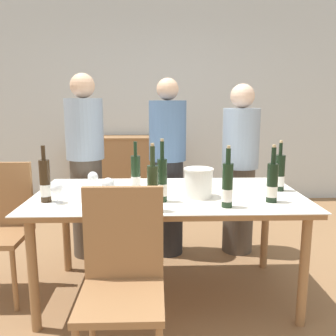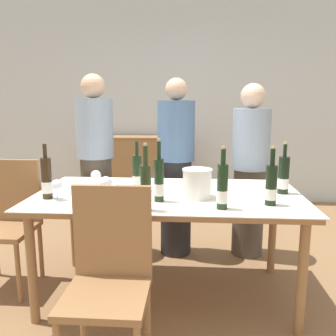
{
  "view_description": "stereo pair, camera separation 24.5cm",
  "coord_description": "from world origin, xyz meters",
  "px_view_note": "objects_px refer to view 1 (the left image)",
  "views": [
    {
      "loc": [
        -0.08,
        -2.41,
        1.39
      ],
      "look_at": [
        0.0,
        0.0,
        0.94
      ],
      "focal_mm": 38.0,
      "sensor_mm": 36.0,
      "label": 1
    },
    {
      "loc": [
        0.17,
        -2.4,
        1.39
      ],
      "look_at": [
        0.0,
        0.0,
        0.94
      ],
      "focal_mm": 38.0,
      "sensor_mm": 36.0,
      "label": 2
    }
  ],
  "objects_px": {
    "wine_bottle_0": "(272,183)",
    "ice_bucket": "(198,182)",
    "wine_bottle_2": "(279,174)",
    "wine_bottle_5": "(153,189)",
    "chair_left_end": "(0,220)",
    "dining_table": "(168,203)",
    "wine_glass_1": "(120,191)",
    "wine_bottle_3": "(227,186)",
    "wine_bottle_1": "(162,181)",
    "wine_bottle_6": "(136,174)",
    "wine_bottle_4": "(45,182)",
    "wine_glass_2": "(93,178)",
    "sideboard_cabinet": "(123,171)",
    "wine_glass_0": "(108,185)",
    "person_host": "(86,167)",
    "person_guest_left": "(168,169)",
    "chair_near_front": "(123,272)",
    "wine_glass_3": "(57,189)",
    "person_guest_right": "(240,170)"
  },
  "relations": [
    {
      "from": "wine_bottle_6",
      "to": "wine_bottle_2",
      "type": "bearing_deg",
      "value": -1.32
    },
    {
      "from": "wine_bottle_0",
      "to": "ice_bucket",
      "type": "bearing_deg",
      "value": 162.9
    },
    {
      "from": "wine_bottle_1",
      "to": "person_guest_left",
      "type": "distance_m",
      "value": 0.95
    },
    {
      "from": "wine_bottle_0",
      "to": "wine_bottle_6",
      "type": "distance_m",
      "value": 0.94
    },
    {
      "from": "dining_table",
      "to": "wine_bottle_1",
      "type": "xyz_separation_m",
      "value": [
        -0.04,
        -0.2,
        0.2
      ]
    },
    {
      "from": "wine_bottle_3",
      "to": "chair_near_front",
      "type": "distance_m",
      "value": 0.79
    },
    {
      "from": "dining_table",
      "to": "wine_bottle_6",
      "type": "height_order",
      "value": "wine_bottle_6"
    },
    {
      "from": "wine_bottle_3",
      "to": "wine_glass_2",
      "type": "xyz_separation_m",
      "value": [
        -0.88,
        0.43,
        -0.04
      ]
    },
    {
      "from": "dining_table",
      "to": "wine_glass_0",
      "type": "xyz_separation_m",
      "value": [
        -0.38,
        -0.22,
        0.18
      ]
    },
    {
      "from": "wine_bottle_6",
      "to": "wine_glass_2",
      "type": "height_order",
      "value": "wine_bottle_6"
    },
    {
      "from": "wine_bottle_5",
      "to": "chair_near_front",
      "type": "xyz_separation_m",
      "value": [
        -0.15,
        -0.31,
        -0.36
      ]
    },
    {
      "from": "wine_bottle_1",
      "to": "wine_glass_2",
      "type": "height_order",
      "value": "wine_bottle_1"
    },
    {
      "from": "sideboard_cabinet",
      "to": "chair_near_front",
      "type": "height_order",
      "value": "chair_near_front"
    },
    {
      "from": "ice_bucket",
      "to": "wine_bottle_2",
      "type": "bearing_deg",
      "value": 14.31
    },
    {
      "from": "wine_bottle_3",
      "to": "wine_glass_0",
      "type": "bearing_deg",
      "value": 170.68
    },
    {
      "from": "wine_bottle_0",
      "to": "chair_left_end",
      "type": "relative_size",
      "value": 0.38
    },
    {
      "from": "dining_table",
      "to": "wine_glass_1",
      "type": "xyz_separation_m",
      "value": [
        -0.3,
        -0.33,
        0.17
      ]
    },
    {
      "from": "sideboard_cabinet",
      "to": "wine_bottle_2",
      "type": "distance_m",
      "value": 2.67
    },
    {
      "from": "wine_glass_0",
      "to": "person_guest_left",
      "type": "bearing_deg",
      "value": 67.19
    },
    {
      "from": "wine_bottle_1",
      "to": "chair_left_end",
      "type": "relative_size",
      "value": 0.42
    },
    {
      "from": "sideboard_cabinet",
      "to": "wine_bottle_4",
      "type": "relative_size",
      "value": 3.55
    },
    {
      "from": "wine_bottle_5",
      "to": "wine_glass_1",
      "type": "distance_m",
      "value": 0.21
    },
    {
      "from": "ice_bucket",
      "to": "wine_bottle_3",
      "type": "height_order",
      "value": "wine_bottle_3"
    },
    {
      "from": "wine_bottle_2",
      "to": "wine_bottle_4",
      "type": "bearing_deg",
      "value": -171.33
    },
    {
      "from": "wine_bottle_2",
      "to": "wine_bottle_5",
      "type": "distance_m",
      "value": 1.01
    },
    {
      "from": "wine_bottle_1",
      "to": "person_guest_left",
      "type": "height_order",
      "value": "person_guest_left"
    },
    {
      "from": "wine_glass_2",
      "to": "person_guest_right",
      "type": "distance_m",
      "value": 1.39
    },
    {
      "from": "sideboard_cabinet",
      "to": "wine_bottle_0",
      "type": "distance_m",
      "value": 2.86
    },
    {
      "from": "wine_bottle_2",
      "to": "person_host",
      "type": "xyz_separation_m",
      "value": [
        -1.51,
        0.67,
        -0.07
      ]
    },
    {
      "from": "wine_bottle_1",
      "to": "wine_bottle_5",
      "type": "distance_m",
      "value": 0.21
    },
    {
      "from": "wine_bottle_0",
      "to": "wine_glass_1",
      "type": "distance_m",
      "value": 0.96
    },
    {
      "from": "ice_bucket",
      "to": "wine_bottle_6",
      "type": "height_order",
      "value": "wine_bottle_6"
    },
    {
      "from": "wine_bottle_3",
      "to": "wine_glass_0",
      "type": "xyz_separation_m",
      "value": [
        -0.73,
        0.12,
        -0.02
      ]
    },
    {
      "from": "wine_bottle_0",
      "to": "wine_bottle_1",
      "type": "relative_size",
      "value": 0.91
    },
    {
      "from": "ice_bucket",
      "to": "wine_glass_2",
      "type": "relative_size",
      "value": 1.43
    },
    {
      "from": "wine_glass_3",
      "to": "chair_near_front",
      "type": "bearing_deg",
      "value": -47.6
    },
    {
      "from": "chair_left_end",
      "to": "wine_bottle_5",
      "type": "bearing_deg",
      "value": -23.87
    },
    {
      "from": "wine_glass_2",
      "to": "wine_bottle_5",
      "type": "bearing_deg",
      "value": -48.82
    },
    {
      "from": "wine_bottle_4",
      "to": "person_host",
      "type": "distance_m",
      "value": 0.92
    },
    {
      "from": "wine_bottle_1",
      "to": "chair_near_front",
      "type": "bearing_deg",
      "value": -112.34
    },
    {
      "from": "wine_bottle_5",
      "to": "chair_left_end",
      "type": "relative_size",
      "value": 0.42
    },
    {
      "from": "sideboard_cabinet",
      "to": "wine_glass_1",
      "type": "height_order",
      "value": "sideboard_cabinet"
    },
    {
      "from": "ice_bucket",
      "to": "person_host",
      "type": "distance_m",
      "value": 1.23
    },
    {
      "from": "wine_bottle_4",
      "to": "wine_glass_2",
      "type": "bearing_deg",
      "value": 47.75
    },
    {
      "from": "wine_bottle_4",
      "to": "wine_glass_1",
      "type": "distance_m",
      "value": 0.51
    },
    {
      "from": "dining_table",
      "to": "person_guest_left",
      "type": "relative_size",
      "value": 1.15
    },
    {
      "from": "dining_table",
      "to": "wine_glass_2",
      "type": "height_order",
      "value": "wine_glass_2"
    },
    {
      "from": "dining_table",
      "to": "wine_bottle_5",
      "type": "relative_size",
      "value": 4.62
    },
    {
      "from": "wine_bottle_0",
      "to": "wine_glass_1",
      "type": "height_order",
      "value": "wine_bottle_0"
    },
    {
      "from": "wine_bottle_0",
      "to": "wine_glass_2",
      "type": "distance_m",
      "value": 1.23
    }
  ]
}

